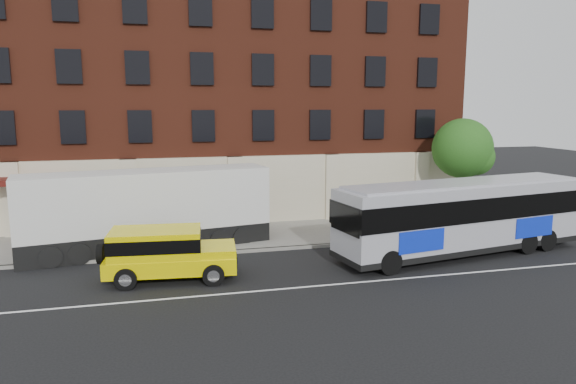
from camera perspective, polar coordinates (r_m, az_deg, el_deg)
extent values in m
plane|color=black|center=(20.52, -0.71, -10.96)|extent=(120.00, 120.00, 0.00)
cube|color=gray|center=(28.95, -4.86, -4.75)|extent=(60.00, 6.00, 0.15)
cube|color=gray|center=(26.09, -3.79, -6.32)|extent=(60.00, 0.25, 0.15)
cube|color=white|center=(20.97, -1.04, -10.48)|extent=(60.00, 0.12, 0.01)
cube|color=#5C2415|center=(35.99, -7.12, 10.15)|extent=(30.00, 10.00, 15.00)
cube|color=beige|center=(31.29, -5.76, 0.19)|extent=(30.00, 0.35, 4.00)
cube|color=#47100C|center=(30.68, -26.32, 1.15)|extent=(4.20, 2.20, 0.30)
cube|color=beige|center=(31.78, -27.66, -0.71)|extent=(0.90, 0.55, 4.00)
cube|color=beige|center=(30.91, -16.80, -0.28)|extent=(0.90, 0.55, 4.00)
cube|color=beige|center=(31.19, -5.73, 0.16)|extent=(0.90, 0.55, 4.00)
cube|color=beige|center=(32.59, 4.76, 0.57)|extent=(0.90, 0.55, 4.00)
cube|color=beige|center=(34.98, 14.11, 0.93)|extent=(0.90, 0.55, 4.00)
cube|color=black|center=(31.64, -28.56, 6.12)|extent=(1.30, 0.20, 1.80)
cube|color=black|center=(30.96, -22.24, 6.52)|extent=(1.30, 0.20, 1.80)
cube|color=black|center=(30.67, -15.72, 6.84)|extent=(1.30, 0.20, 1.80)
cube|color=black|center=(30.78, -9.14, 7.08)|extent=(1.30, 0.20, 1.80)
cube|color=black|center=(31.28, -2.70, 7.22)|extent=(1.30, 0.20, 1.80)
cube|color=black|center=(32.15, 3.48, 7.27)|extent=(1.30, 0.20, 1.80)
cube|color=black|center=(33.38, 9.26, 7.25)|extent=(1.30, 0.20, 1.80)
cube|color=black|center=(34.91, 14.59, 7.16)|extent=(1.30, 0.20, 1.80)
cube|color=black|center=(31.00, -22.62, 12.42)|extent=(1.30, 0.20, 1.80)
cube|color=black|center=(30.71, -15.99, 12.81)|extent=(1.30, 0.20, 1.80)
cube|color=black|center=(30.82, -9.30, 13.03)|extent=(1.30, 0.20, 1.80)
cube|color=black|center=(31.32, -2.74, 13.08)|extent=(1.30, 0.20, 1.80)
cube|color=black|center=(32.19, 3.54, 12.97)|extent=(1.30, 0.20, 1.80)
cube|color=black|center=(33.42, 9.41, 12.74)|extent=(1.30, 0.20, 1.80)
cube|color=black|center=(34.95, 14.81, 12.41)|extent=(1.30, 0.20, 1.80)
cube|color=black|center=(31.37, -23.00, 18.25)|extent=(1.30, 0.20, 1.80)
cube|color=black|center=(31.08, -16.27, 18.70)|extent=(1.30, 0.20, 1.80)
cube|color=black|center=(31.19, -9.47, 18.91)|extent=(1.30, 0.20, 1.80)
cube|color=black|center=(31.69, -2.79, 18.87)|extent=(1.30, 0.20, 1.80)
cube|color=black|center=(32.55, 3.60, 18.61)|extent=(1.30, 0.20, 1.80)
cube|color=black|center=(33.76, 9.56, 18.17)|extent=(1.30, 0.20, 1.80)
cube|color=black|center=(35.27, 15.04, 17.60)|extent=(1.30, 0.20, 1.80)
cube|color=black|center=(31.55, -24.95, -1.31)|extent=(2.60, 0.15, 2.80)
cube|color=black|center=(30.97, -13.99, -0.89)|extent=(2.60, 0.15, 2.80)
cube|color=black|center=(31.53, -3.03, -0.44)|extent=(2.60, 0.15, 2.80)
cube|color=black|center=(33.19, 7.19, -0.01)|extent=(2.60, 0.15, 2.80)
cylinder|color=slate|center=(25.92, -22.78, -4.47)|extent=(0.07, 0.07, 2.50)
cube|color=silver|center=(25.61, -22.94, -2.81)|extent=(0.30, 0.03, 0.40)
cube|color=silver|center=(25.71, -22.87, -3.90)|extent=(0.30, 0.03, 0.35)
cylinder|color=#332519|center=(33.89, 18.10, -0.38)|extent=(0.32, 0.32, 3.00)
sphere|color=#1C4B15|center=(33.54, 18.35, 4.51)|extent=(3.60, 3.60, 3.60)
sphere|color=#1C4B15|center=(33.63, 19.68, 3.59)|extent=(2.20, 2.20, 2.20)
sphere|color=#1C4B15|center=(33.59, 17.09, 3.89)|extent=(2.00, 2.00, 2.00)
cube|color=#A3A3AC|center=(26.56, 18.38, -2.44)|extent=(13.16, 4.80, 3.06)
cube|color=black|center=(26.87, 18.22, -5.41)|extent=(13.22, 4.87, 0.27)
cube|color=#A3A3AC|center=(26.29, 18.56, 0.94)|extent=(12.47, 4.38, 0.13)
cube|color=black|center=(26.46, 18.43, -1.36)|extent=(13.26, 4.90, 1.07)
cube|color=#0C27C2|center=(23.48, 14.29, -5.18)|extent=(2.34, 0.44, 0.97)
cube|color=#0C27C2|center=(29.83, 21.17, -2.44)|extent=(2.34, 0.44, 0.97)
cylinder|color=black|center=(22.96, 10.97, -7.48)|extent=(1.11, 0.50, 1.07)
cylinder|color=black|center=(24.90, 7.78, -6.05)|extent=(1.11, 0.50, 1.07)
cylinder|color=black|center=(28.13, 24.47, -5.03)|extent=(1.11, 0.50, 1.07)
cylinder|color=black|center=(29.74, 21.00, -4.05)|extent=(1.11, 0.50, 1.07)
cylinder|color=black|center=(29.08, 26.18, -4.70)|extent=(1.11, 0.50, 1.07)
cylinder|color=black|center=(30.65, 22.72, -3.77)|extent=(1.11, 0.50, 1.07)
cube|color=#F3E100|center=(22.45, -12.48, -7.46)|extent=(5.43, 2.68, 0.66)
cube|color=#F3E100|center=(22.27, -14.11, -5.33)|extent=(3.79, 2.48, 1.09)
cube|color=black|center=(22.26, -14.11, -5.19)|extent=(3.84, 2.52, 0.55)
cube|color=#F3E100|center=(22.26, -7.87, -6.15)|extent=(1.83, 2.22, 0.33)
cube|color=black|center=(22.40, -5.67, -7.17)|extent=(0.23, 1.75, 0.60)
cylinder|color=black|center=(22.69, -19.60, -6.32)|extent=(0.32, 0.85, 0.83)
cylinder|color=black|center=(21.45, -8.07, -8.89)|extent=(0.90, 0.39, 0.87)
cylinder|color=silver|center=(21.45, -8.07, -8.89)|extent=(0.51, 0.37, 0.48)
cylinder|color=black|center=(23.50, -8.13, -7.26)|extent=(0.90, 0.39, 0.87)
cylinder|color=silver|center=(23.50, -8.13, -7.26)|extent=(0.51, 0.37, 0.48)
cylinder|color=black|center=(21.71, -17.16, -9.01)|extent=(0.90, 0.39, 0.87)
cylinder|color=silver|center=(21.71, -17.16, -9.01)|extent=(0.51, 0.37, 0.48)
cylinder|color=black|center=(23.73, -16.40, -7.39)|extent=(0.90, 0.39, 0.87)
cylinder|color=silver|center=(23.73, -16.40, -7.39)|extent=(0.51, 0.37, 0.48)
cube|color=black|center=(27.13, -14.79, -4.97)|extent=(12.16, 4.42, 1.09)
cube|color=white|center=(26.72, -14.97, -0.83)|extent=(12.17, 4.46, 2.88)
cylinder|color=black|center=(25.74, -24.28, -6.40)|extent=(1.03, 0.45, 0.99)
cylinder|color=black|center=(27.95, -24.29, -5.19)|extent=(1.03, 0.45, 0.99)
cylinder|color=black|center=(25.74, -21.62, -6.22)|extent=(1.03, 0.45, 0.99)
cylinder|color=black|center=(27.96, -21.84, -5.02)|extent=(1.03, 0.45, 0.99)
cylinder|color=black|center=(26.76, -7.41, -5.04)|extent=(1.03, 0.45, 0.99)
cylinder|color=black|center=(28.90, -8.72, -3.99)|extent=(1.03, 0.45, 0.99)
cylinder|color=black|center=(27.12, -4.99, -4.81)|extent=(1.03, 0.45, 0.99)
cylinder|color=black|center=(29.23, -6.46, -3.79)|extent=(1.03, 0.45, 0.99)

